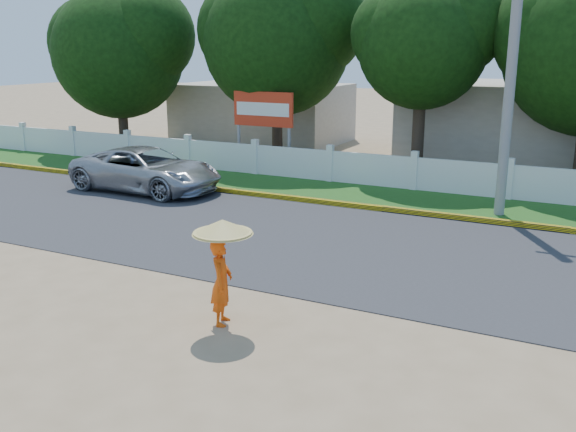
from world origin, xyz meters
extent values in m
plane|color=#9E8460|center=(0.00, 0.00, 0.00)|extent=(120.00, 120.00, 0.00)
cube|color=#38383A|center=(0.00, 4.50, 0.01)|extent=(60.00, 7.00, 0.02)
cube|color=#2D601E|center=(0.00, 9.75, 0.01)|extent=(60.00, 3.50, 0.03)
cube|color=yellow|center=(0.00, 8.05, 0.08)|extent=(40.00, 0.18, 0.16)
cube|color=silver|center=(0.00, 11.20, 0.55)|extent=(40.00, 0.10, 1.10)
cube|color=#B7AD99|center=(3.00, 18.00, 1.60)|extent=(10.00, 6.00, 3.20)
cube|color=#B7AD99|center=(-10.00, 19.00, 1.40)|extent=(8.00, 5.00, 2.80)
cylinder|color=gray|center=(3.07, 9.12, 3.58)|extent=(0.28, 0.28, 7.17)
imported|color=#9FA2A7|center=(-7.79, 7.16, 0.71)|extent=(5.18, 2.50, 1.42)
imported|color=#D7490B|center=(0.03, -0.56, 0.75)|extent=(0.52, 0.63, 1.49)
cylinder|color=gray|center=(0.08, -0.56, 1.32)|extent=(0.02, 0.02, 0.97)
cone|color=tan|center=(0.08, -0.56, 1.73)|extent=(1.02, 1.02, 0.25)
cylinder|color=gray|center=(-7.35, 12.30, 1.00)|extent=(0.12, 0.12, 2.00)
cylinder|color=gray|center=(-5.15, 12.30, 1.00)|extent=(0.12, 0.12, 2.00)
cube|color=red|center=(-6.25, 12.30, 2.30)|extent=(2.50, 0.12, 1.30)
cube|color=silver|center=(-6.25, 12.24, 2.30)|extent=(2.25, 0.02, 0.49)
cylinder|color=#473828|center=(-0.62, 13.72, 1.72)|extent=(0.44, 0.44, 3.43)
sphere|color=#153A0D|center=(-0.62, 13.72, 4.70)|extent=(4.61, 4.61, 4.61)
cylinder|color=#473828|center=(-14.40, 13.75, 1.36)|extent=(0.44, 0.44, 2.72)
sphere|color=#153A0D|center=(-14.40, 13.75, 4.32)|extent=(5.82, 5.82, 5.82)
cylinder|color=#473828|center=(-6.83, 14.52, 1.58)|extent=(0.44, 0.44, 3.15)
sphere|color=#153A0D|center=(-6.83, 14.52, 4.80)|extent=(5.99, 5.99, 5.99)
camera|label=1|loc=(5.63, -9.15, 4.63)|focal=40.00mm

